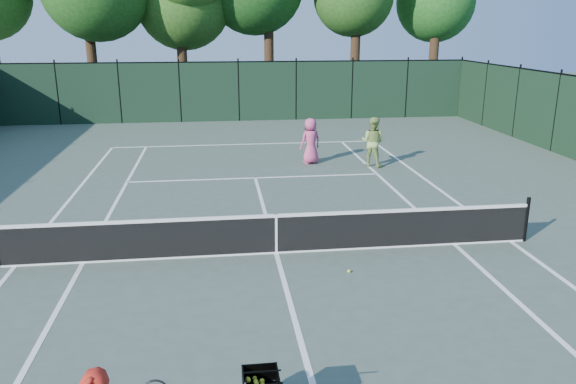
{
  "coord_description": "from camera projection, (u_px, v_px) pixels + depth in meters",
  "views": [
    {
      "loc": [
        -1.2,
        -11.39,
        4.83
      ],
      "look_at": [
        0.39,
        1.0,
        1.1
      ],
      "focal_mm": 35.0,
      "sensor_mm": 36.0,
      "label": 1
    }
  ],
  "objects": [
    {
      "name": "ground",
      "position": [
        276.0,
        253.0,
        12.35
      ],
      "size": [
        90.0,
        90.0,
        0.0
      ],
      "primitive_type": "plane",
      "color": "#445348",
      "rests_on": "ground"
    },
    {
      "name": "sideline_doubles_left",
      "position": [
        15.0,
        266.0,
        11.68
      ],
      "size": [
        0.1,
        23.77,
        0.01
      ],
      "primitive_type": "cube",
      "color": "white",
      "rests_on": "ground"
    },
    {
      "name": "sideline_doubles_right",
      "position": [
        511.0,
        241.0,
        13.02
      ],
      "size": [
        0.1,
        23.77,
        0.01
      ],
      "primitive_type": "cube",
      "color": "white",
      "rests_on": "ground"
    },
    {
      "name": "sideline_singles_left",
      "position": [
        83.0,
        263.0,
        11.85
      ],
      "size": [
        0.1,
        23.77,
        0.01
      ],
      "primitive_type": "cube",
      "color": "white",
      "rests_on": "ground"
    },
    {
      "name": "sideline_singles_right",
      "position": [
        455.0,
        244.0,
        12.86
      ],
      "size": [
        0.1,
        23.77,
        0.01
      ],
      "primitive_type": "cube",
      "color": "white",
      "rests_on": "ground"
    },
    {
      "name": "baseline_far",
      "position": [
        246.0,
        144.0,
        23.65
      ],
      "size": [
        10.97,
        0.1,
        0.01
      ],
      "primitive_type": "cube",
      "color": "white",
      "rests_on": "ground"
    },
    {
      "name": "service_line_far",
      "position": [
        255.0,
        178.0,
        18.44
      ],
      "size": [
        8.23,
        0.1,
        0.01
      ],
      "primitive_type": "cube",
      "color": "white",
      "rests_on": "ground"
    },
    {
      "name": "center_service_line",
      "position": [
        276.0,
        253.0,
        12.35
      ],
      "size": [
        0.1,
        12.8,
        0.01
      ],
      "primitive_type": "cube",
      "color": "white",
      "rests_on": "ground"
    },
    {
      "name": "tennis_net",
      "position": [
        276.0,
        233.0,
        12.22
      ],
      "size": [
        11.69,
        0.09,
        1.06
      ],
      "color": "black",
      "rests_on": "ground"
    },
    {
      "name": "fence_far",
      "position": [
        239.0,
        92.0,
        29.03
      ],
      "size": [
        24.0,
        0.05,
        3.0
      ],
      "primitive_type": "cube",
      "color": "black",
      "rests_on": "ground"
    },
    {
      "name": "player_pink",
      "position": [
        311.0,
        141.0,
        20.17
      ],
      "size": [
        0.95,
        0.8,
        1.65
      ],
      "rotation": [
        0.0,
        0.0,
        3.55
      ],
      "color": "#CB477A",
      "rests_on": "ground"
    },
    {
      "name": "player_green",
      "position": [
        373.0,
        142.0,
        19.76
      ],
      "size": [
        1.08,
        1.04,
        1.75
      ],
      "rotation": [
        0.0,
        0.0,
        2.52
      ],
      "color": "#93B259",
      "rests_on": "ground"
    },
    {
      "name": "ball_hopper",
      "position": [
        261.0,
        384.0,
        6.72
      ],
      "size": [
        0.57,
        0.57,
        0.84
      ],
      "rotation": [
        0.0,
        0.0,
        -0.36
      ],
      "color": "black",
      "rests_on": "ground"
    },
    {
      "name": "loose_ball_midcourt",
      "position": [
        349.0,
        271.0,
        11.37
      ],
      "size": [
        0.07,
        0.07,
        0.07
      ],
      "primitive_type": "sphere",
      "color": "#E0F131",
      "rests_on": "ground"
    }
  ]
}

